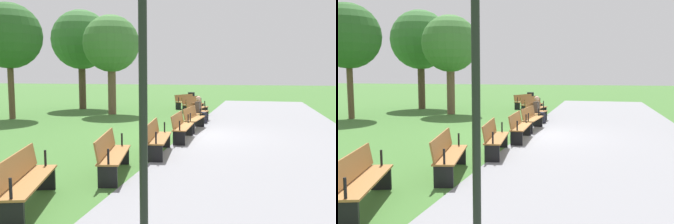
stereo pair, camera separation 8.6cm
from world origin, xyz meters
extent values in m
plane|color=#3D6B2D|center=(0.00, 0.00, 0.00)|extent=(120.00, 120.00, 0.00)
cube|color=gray|center=(0.00, 2.73, 0.00)|extent=(34.00, 5.93, 0.01)
cube|color=#996633|center=(-9.62, -2.04, 0.45)|extent=(1.93, 1.18, 0.04)
cube|color=#996633|center=(-9.70, -2.22, 0.69)|extent=(1.79, 0.87, 0.40)
cube|color=black|center=(-10.44, -1.67, 0.21)|extent=(0.21, 0.37, 0.43)
cylinder|color=black|center=(-10.43, -1.65, 0.61)|extent=(0.06, 0.06, 0.30)
cube|color=black|center=(-8.80, -2.40, 0.21)|extent=(0.21, 0.37, 0.43)
cylinder|color=black|center=(-8.79, -2.38, 0.61)|extent=(0.06, 0.06, 0.30)
cube|color=#996633|center=(-7.57, -1.24, 0.45)|extent=(1.96, 1.03, 0.04)
cube|color=#996633|center=(-7.63, -1.43, 0.69)|extent=(1.85, 0.71, 0.40)
cube|color=black|center=(-8.42, -0.95, 0.21)|extent=(0.18, 0.37, 0.43)
cylinder|color=black|center=(-8.41, -0.93, 0.61)|extent=(0.06, 0.06, 0.30)
cube|color=black|center=(-6.72, -1.53, 0.21)|extent=(0.18, 0.37, 0.43)
cylinder|color=black|center=(-6.71, -1.51, 0.61)|extent=(0.06, 0.06, 0.30)
cube|color=#996633|center=(-5.45, -0.63, 0.45)|extent=(1.96, 0.87, 0.04)
cube|color=#996633|center=(-5.50, -0.83, 0.69)|extent=(1.89, 0.54, 0.40)
cube|color=black|center=(-6.32, -0.43, 0.21)|extent=(0.14, 0.38, 0.43)
cylinder|color=black|center=(-6.32, -0.41, 0.61)|extent=(0.05, 0.05, 0.30)
cube|color=black|center=(-4.58, -0.84, 0.21)|extent=(0.14, 0.38, 0.43)
cylinder|color=black|center=(-4.57, -0.82, 0.61)|extent=(0.05, 0.05, 0.30)
cube|color=#996633|center=(-3.29, -0.23, 0.45)|extent=(1.96, 0.70, 0.04)
cube|color=#996633|center=(-3.32, -0.43, 0.69)|extent=(1.91, 0.37, 0.40)
cube|color=black|center=(-4.18, -0.10, 0.21)|extent=(0.11, 0.38, 0.43)
cylinder|color=black|center=(-4.18, -0.08, 0.61)|extent=(0.05, 0.05, 0.30)
cube|color=black|center=(-2.40, -0.35, 0.21)|extent=(0.11, 0.38, 0.43)
cylinder|color=black|center=(-2.40, -0.33, 0.61)|extent=(0.05, 0.05, 0.30)
cube|color=#996633|center=(-1.10, -0.03, 0.45)|extent=(1.93, 0.53, 0.04)
cube|color=#996633|center=(-1.11, -0.23, 0.69)|extent=(1.92, 0.19, 0.40)
cube|color=black|center=(-2.00, 0.02, 0.21)|extent=(0.08, 0.38, 0.43)
cylinder|color=black|center=(-2.00, 0.04, 0.61)|extent=(0.05, 0.05, 0.30)
cube|color=black|center=(-0.20, -0.07, 0.21)|extent=(0.08, 0.38, 0.43)
cylinder|color=black|center=(-0.20, -0.05, 0.61)|extent=(0.05, 0.05, 0.30)
cube|color=#996633|center=(1.10, -0.03, 0.45)|extent=(1.93, 0.53, 0.04)
cube|color=#996633|center=(1.11, -0.23, 0.69)|extent=(1.92, 0.19, 0.40)
cube|color=black|center=(0.20, -0.07, 0.21)|extent=(0.08, 0.38, 0.43)
cylinder|color=black|center=(0.20, -0.05, 0.61)|extent=(0.05, 0.05, 0.30)
cube|color=black|center=(2.00, 0.02, 0.21)|extent=(0.08, 0.38, 0.43)
cylinder|color=black|center=(2.00, 0.04, 0.61)|extent=(0.05, 0.05, 0.30)
cube|color=#996633|center=(3.29, -0.23, 0.45)|extent=(1.96, 0.70, 0.04)
cube|color=#996633|center=(3.32, -0.43, 0.69)|extent=(1.91, 0.37, 0.40)
cube|color=black|center=(2.40, -0.35, 0.21)|extent=(0.11, 0.38, 0.43)
cylinder|color=black|center=(2.40, -0.33, 0.61)|extent=(0.05, 0.05, 0.30)
cube|color=black|center=(4.18, -0.10, 0.21)|extent=(0.11, 0.38, 0.43)
cylinder|color=black|center=(4.18, -0.08, 0.61)|extent=(0.05, 0.05, 0.30)
cube|color=#996633|center=(5.45, -0.63, 0.45)|extent=(1.96, 0.87, 0.04)
cube|color=#996633|center=(5.50, -0.83, 0.69)|extent=(1.89, 0.54, 0.40)
cube|color=black|center=(4.58, -0.84, 0.21)|extent=(0.14, 0.38, 0.43)
cylinder|color=black|center=(4.57, -0.82, 0.61)|extent=(0.05, 0.05, 0.30)
cube|color=black|center=(6.32, -0.43, 0.21)|extent=(0.14, 0.38, 0.43)
cylinder|color=black|center=(6.32, -0.41, 0.61)|extent=(0.05, 0.05, 0.30)
cube|color=#996633|center=(7.57, -1.24, 0.45)|extent=(1.96, 1.03, 0.04)
cube|color=#996633|center=(7.63, -1.43, 0.69)|extent=(1.85, 0.71, 0.40)
cube|color=black|center=(6.72, -1.53, 0.21)|extent=(0.18, 0.37, 0.43)
cylinder|color=black|center=(6.71, -1.51, 0.61)|extent=(0.06, 0.06, 0.30)
cube|color=black|center=(8.42, -0.95, 0.21)|extent=(0.18, 0.37, 0.43)
cylinder|color=black|center=(8.41, -0.93, 0.61)|extent=(0.06, 0.06, 0.30)
cube|color=#4C4238|center=(-3.20, -0.26, 0.70)|extent=(0.34, 0.24, 0.50)
sphere|color=tan|center=(-3.20, -0.24, 1.09)|extent=(0.22, 0.22, 0.22)
cylinder|color=#23232D|center=(-3.27, -0.07, 0.43)|extent=(0.18, 0.37, 0.13)
cylinder|color=#23232D|center=(-3.24, 0.11, 0.21)|extent=(0.12, 0.12, 0.43)
cylinder|color=#23232D|center=(-3.09, -0.10, 0.43)|extent=(0.18, 0.37, 0.13)
cylinder|color=#23232D|center=(-3.06, 0.08, 0.21)|extent=(0.12, 0.12, 0.43)
cylinder|color=brown|center=(-2.42, -9.29, 1.49)|extent=(0.29, 0.29, 2.98)
sphere|color=#285B23|center=(-2.42, -9.29, 3.99)|extent=(3.12, 3.12, 3.12)
cylinder|color=brown|center=(-5.52, -5.36, 1.41)|extent=(0.43, 0.43, 2.81)
sphere|color=#3D7533|center=(-5.52, -5.36, 3.80)|extent=(3.03, 3.03, 3.03)
cylinder|color=#4C3828|center=(-7.92, -8.38, 1.56)|extent=(0.43, 0.43, 3.11)
sphere|color=#336B2D|center=(-7.92, -8.38, 4.29)|extent=(3.64, 3.64, 3.64)
cylinder|color=black|center=(8.59, 1.04, 1.73)|extent=(0.10, 0.10, 3.47)
cylinder|color=black|center=(-11.62, -2.11, 0.46)|extent=(0.46, 0.46, 0.93)
camera|label=1|loc=(12.47, 2.31, 2.17)|focal=38.08mm
camera|label=2|loc=(12.45, 2.40, 2.17)|focal=38.08mm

